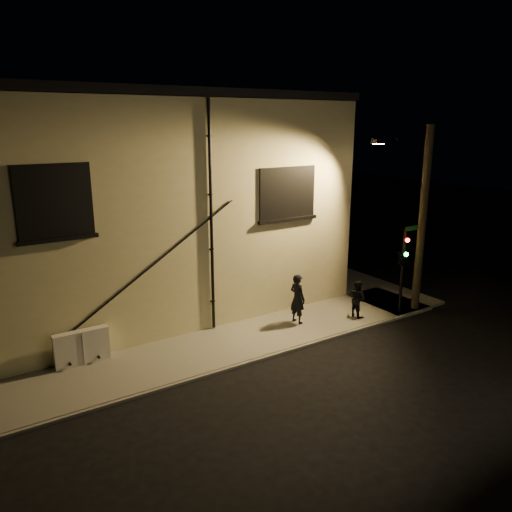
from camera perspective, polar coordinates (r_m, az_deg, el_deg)
ground at (r=17.83m, az=4.91°, el=-10.45°), size 90.00×90.00×0.00m
sidewalk at (r=21.75m, az=0.38°, el=-5.38°), size 21.00×16.00×0.12m
building at (r=22.96m, az=-14.99°, el=6.42°), size 16.20×12.23×8.80m
utility_cabinet at (r=17.17m, az=-19.29°, el=-9.82°), size 1.73×0.29×1.14m
pedestrian_a at (r=19.30m, az=4.76°, el=-4.88°), size 0.57×0.77×1.95m
pedestrian_b at (r=20.33m, az=11.50°, el=-4.75°), size 0.57×0.73×1.51m
traffic_signal at (r=20.54m, az=16.38°, el=-0.08°), size 1.28×2.09×3.54m
streetlamp_pole at (r=21.01m, az=18.25°, el=4.27°), size 2.04×1.40×7.58m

